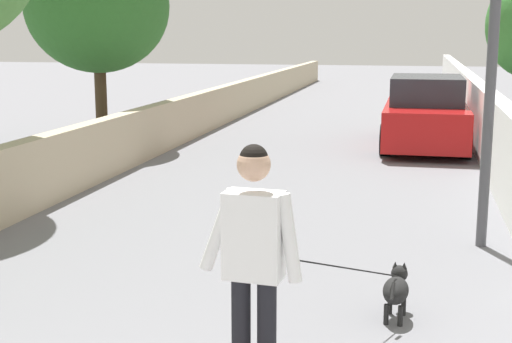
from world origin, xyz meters
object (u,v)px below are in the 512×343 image
Objects in this scene: person_skateboarder at (254,250)px; car_near at (426,114)px; tree_left_mid at (97,6)px; dog at (396,289)px.

person_skateboarder is 0.39× the size of car_near.
car_near is at bearing -77.81° from tree_left_mid.
person_skateboarder is at bearing 174.08° from car_near.
dog is at bearing 178.17° from car_near.
dog is 0.46× the size of car_near.
person_skateboarder reaches higher than dog.
tree_left_mid is at bearing 37.93° from dog.
tree_left_mid is 11.79m from person_skateboarder.
person_skateboarder reaches higher than car_near.
dog is (-8.46, -6.59, -2.74)m from tree_left_mid.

